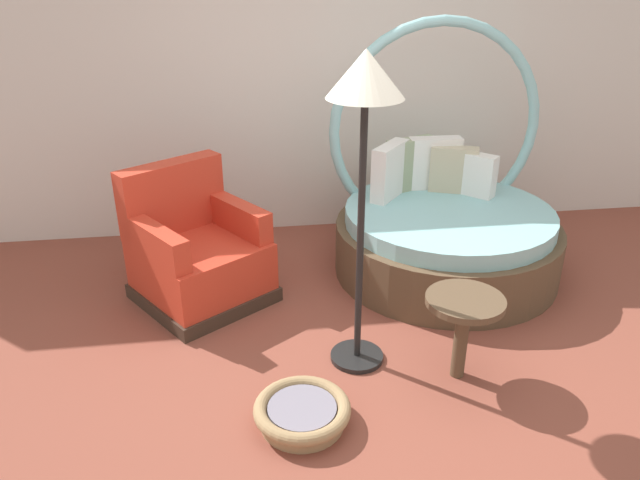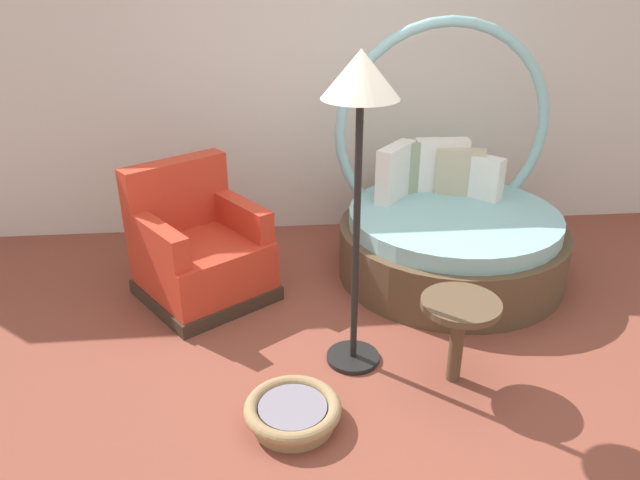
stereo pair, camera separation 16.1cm
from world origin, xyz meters
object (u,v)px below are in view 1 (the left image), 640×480
round_daybed (444,223)px  floor_lamp (365,108)px  red_armchair (196,255)px  pet_basket (302,412)px  side_table (464,312)px

round_daybed → floor_lamp: 1.82m
red_armchair → pet_basket: (0.58, -1.40, -0.26)m
round_daybed → red_armchair: size_ratio=1.65×
round_daybed → pet_basket: size_ratio=3.60×
round_daybed → side_table: (-0.33, -1.33, 0.05)m
round_daybed → pet_basket: (-1.27, -1.61, -0.30)m
pet_basket → floor_lamp: size_ratio=0.28×
floor_lamp → pet_basket: bearing=-127.2°
red_armchair → floor_lamp: size_ratio=0.61×
pet_basket → side_table: size_ratio=0.98×
floor_lamp → round_daybed: bearing=51.3°
side_table → floor_lamp: size_ratio=0.29×
side_table → red_armchair: bearing=143.6°
pet_basket → floor_lamp: (0.39, 0.52, 1.46)m
round_daybed → side_table: bearing=-104.0°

